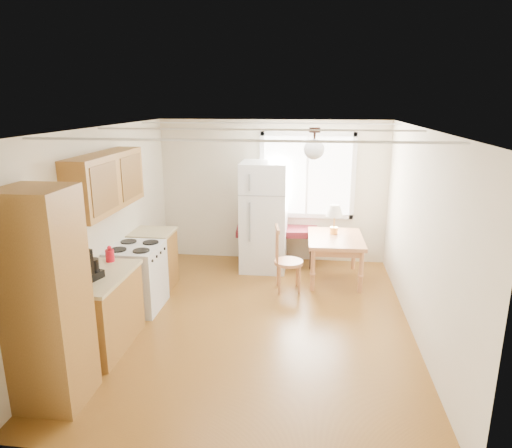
% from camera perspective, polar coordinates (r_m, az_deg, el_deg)
% --- Properties ---
extents(room_shell, '(4.60, 5.60, 2.62)m').
position_cam_1_polar(room_shell, '(5.70, -0.10, -0.76)').
color(room_shell, '#5B3712').
rests_on(room_shell, ground).
extents(kitchen_run, '(0.65, 3.40, 2.20)m').
position_cam_1_polar(kitchen_run, '(5.72, -18.32, -5.83)').
color(kitchen_run, brown).
rests_on(kitchen_run, ground).
extents(window_unit, '(1.64, 0.05, 1.51)m').
position_cam_1_polar(window_unit, '(8.01, 6.41, 6.03)').
color(window_unit, white).
rests_on(window_unit, room_shell).
extents(pendant_light, '(0.26, 0.26, 0.40)m').
position_cam_1_polar(pendant_light, '(5.87, 7.28, 9.39)').
color(pendant_light, black).
rests_on(pendant_light, room_shell).
extents(refrigerator, '(0.76, 0.79, 1.84)m').
position_cam_1_polar(refrigerator, '(7.69, 1.00, 0.95)').
color(refrigerator, silver).
rests_on(refrigerator, ground).
extents(bench, '(1.46, 0.64, 0.66)m').
position_cam_1_polar(bench, '(7.99, 2.67, -0.98)').
color(bench, '#56141D').
rests_on(bench, ground).
extents(dining_table, '(0.88, 1.16, 0.71)m').
position_cam_1_polar(dining_table, '(7.39, 9.89, -2.38)').
color(dining_table, '#AC6C42').
rests_on(dining_table, ground).
extents(chair, '(0.46, 0.45, 1.00)m').
position_cam_1_polar(chair, '(6.89, 3.35, -3.84)').
color(chair, '#AC6C42').
rests_on(chair, ground).
extents(table_lamp, '(0.28, 0.28, 0.48)m').
position_cam_1_polar(table_lamp, '(7.45, 9.79, 1.38)').
color(table_lamp, gold).
rests_on(table_lamp, dining_table).
extents(coffee_maker, '(0.26, 0.30, 0.39)m').
position_cam_1_polar(coffee_maker, '(5.36, -20.15, -5.15)').
color(coffee_maker, black).
rests_on(coffee_maker, kitchen_run).
extents(kettle, '(0.11, 0.11, 0.20)m').
position_cam_1_polar(kettle, '(5.89, -17.81, -3.71)').
color(kettle, red).
rests_on(kettle, kitchen_run).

